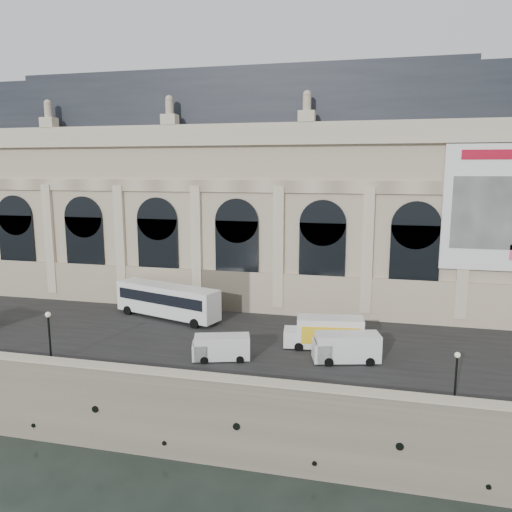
{
  "coord_description": "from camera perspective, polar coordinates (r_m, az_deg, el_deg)",
  "views": [
    {
      "loc": [
        11.59,
        -33.92,
        23.0
      ],
      "look_at": [
        -1.71,
        22.0,
        12.91
      ],
      "focal_mm": 35.0,
      "sensor_mm": 36.0,
      "label": 1
    }
  ],
  "objects": [
    {
      "name": "ground",
      "position": [
        42.59,
        -5.0,
        -22.76
      ],
      "size": [
        260.0,
        260.0,
        0.0
      ],
      "primitive_type": "plane",
      "color": "black",
      "rests_on": "ground"
    },
    {
      "name": "lamp_left",
      "position": [
        47.74,
        -22.51,
        -8.68
      ],
      "size": [
        0.48,
        0.48,
        4.76
      ],
      "color": "black",
      "rests_on": "quay"
    },
    {
      "name": "box_truck",
      "position": [
        48.69,
        7.93,
        -8.67
      ],
      "size": [
        7.74,
        3.44,
        3.02
      ],
      "color": "white",
      "rests_on": "quay"
    },
    {
      "name": "quay",
      "position": [
        72.7,
        3.71,
        -6.03
      ],
      "size": [
        160.0,
        70.0,
        6.0
      ],
      "primitive_type": "cube",
      "color": "gray",
      "rests_on": "ground"
    },
    {
      "name": "street",
      "position": [
        52.14,
        -0.21,
        -9.03
      ],
      "size": [
        160.0,
        24.0,
        0.06
      ],
      "primitive_type": "cube",
      "color": "#2D2D2D",
      "rests_on": "quay"
    },
    {
      "name": "museum",
      "position": [
        67.2,
        -1.8,
        7.16
      ],
      "size": [
        69.0,
        18.7,
        29.1
      ],
      "color": "#BDAC91",
      "rests_on": "quay"
    },
    {
      "name": "parapet",
      "position": [
        39.93,
        -4.87,
        -14.3
      ],
      "size": [
        160.0,
        1.4,
        1.21
      ],
      "color": "gray",
      "rests_on": "quay"
    },
    {
      "name": "lamp_right",
      "position": [
        39.64,
        21.86,
        -12.96
      ],
      "size": [
        0.42,
        0.42,
        4.11
      ],
      "color": "black",
      "rests_on": "quay"
    },
    {
      "name": "van_b",
      "position": [
        45.59,
        -4.3,
        -10.4
      ],
      "size": [
        5.44,
        3.31,
        2.27
      ],
      "color": "white",
      "rests_on": "quay"
    },
    {
      "name": "van_c",
      "position": [
        45.65,
        9.94,
        -10.27
      ],
      "size": [
        6.22,
        3.58,
        2.61
      ],
      "color": "white",
      "rests_on": "quay"
    },
    {
      "name": "bus_left",
      "position": [
        58.1,
        -10.12,
        -4.97
      ],
      "size": [
        13.42,
        6.59,
        3.9
      ],
      "color": "white",
      "rests_on": "quay"
    }
  ]
}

